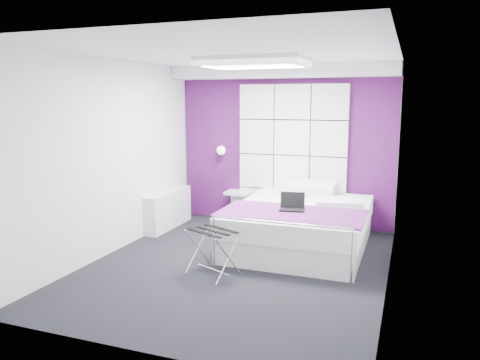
# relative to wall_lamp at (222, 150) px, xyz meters

# --- Properties ---
(floor) EXTENTS (4.40, 4.40, 0.00)m
(floor) POSITION_rel_wall_lamp_xyz_m (1.05, -2.06, -1.22)
(floor) COLOR black
(floor) RESTS_ON ground
(ceiling) EXTENTS (4.40, 4.40, 0.00)m
(ceiling) POSITION_rel_wall_lamp_xyz_m (1.05, -2.06, 1.38)
(ceiling) COLOR white
(ceiling) RESTS_ON wall_back
(wall_back) EXTENTS (3.60, 0.00, 3.60)m
(wall_back) POSITION_rel_wall_lamp_xyz_m (1.05, 0.14, 0.08)
(wall_back) COLOR white
(wall_back) RESTS_ON floor
(wall_left) EXTENTS (0.00, 4.40, 4.40)m
(wall_left) POSITION_rel_wall_lamp_xyz_m (-0.75, -2.06, 0.08)
(wall_left) COLOR white
(wall_left) RESTS_ON floor
(wall_right) EXTENTS (0.00, 4.40, 4.40)m
(wall_right) POSITION_rel_wall_lamp_xyz_m (2.85, -2.06, 0.08)
(wall_right) COLOR white
(wall_right) RESTS_ON floor
(accent_wall) EXTENTS (3.58, 0.02, 2.58)m
(accent_wall) POSITION_rel_wall_lamp_xyz_m (1.05, 0.13, 0.08)
(accent_wall) COLOR #47114A
(accent_wall) RESTS_ON wall_back
(soffit) EXTENTS (3.58, 0.50, 0.20)m
(soffit) POSITION_rel_wall_lamp_xyz_m (1.05, -0.11, 1.28)
(soffit) COLOR silver
(soffit) RESTS_ON wall_back
(headboard) EXTENTS (1.80, 0.08, 2.30)m
(headboard) POSITION_rel_wall_lamp_xyz_m (1.20, 0.08, -0.05)
(headboard) COLOR silver
(headboard) RESTS_ON wall_back
(skylight) EXTENTS (1.36, 0.86, 0.12)m
(skylight) POSITION_rel_wall_lamp_xyz_m (1.05, -1.46, 1.33)
(skylight) COLOR white
(skylight) RESTS_ON ceiling
(wall_lamp) EXTENTS (0.15, 0.15, 0.15)m
(wall_lamp) POSITION_rel_wall_lamp_xyz_m (0.00, 0.00, 0.00)
(wall_lamp) COLOR white
(wall_lamp) RESTS_ON wall_back
(radiator) EXTENTS (0.22, 1.20, 0.60)m
(radiator) POSITION_rel_wall_lamp_xyz_m (-0.64, -0.76, -0.92)
(radiator) COLOR silver
(radiator) RESTS_ON floor
(bed) EXTENTS (1.85, 2.24, 0.78)m
(bed) POSITION_rel_wall_lamp_xyz_m (1.62, -1.03, -0.89)
(bed) COLOR silver
(bed) RESTS_ON floor
(nightstand) EXTENTS (0.42, 0.32, 0.05)m
(nightstand) POSITION_rel_wall_lamp_xyz_m (0.31, -0.04, -0.71)
(nightstand) COLOR silver
(nightstand) RESTS_ON wall_back
(luggage_rack) EXTENTS (0.55, 0.41, 0.54)m
(luggage_rack) POSITION_rel_wall_lamp_xyz_m (0.88, -2.44, -0.95)
(luggage_rack) COLOR silver
(luggage_rack) RESTS_ON floor
(laptop) EXTENTS (0.32, 0.23, 0.23)m
(laptop) POSITION_rel_wall_lamp_xyz_m (1.60, -1.46, -0.53)
(laptop) COLOR black
(laptop) RESTS_ON bed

